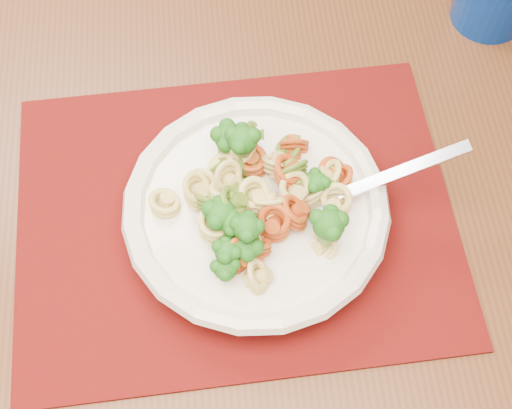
# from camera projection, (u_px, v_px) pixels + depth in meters

# --- Properties ---
(dining_table) EXTENTS (1.51, 1.15, 0.75)m
(dining_table) POSITION_uv_depth(u_px,v_px,m) (182.00, 188.00, 0.80)
(dining_table) COLOR #4D2B15
(dining_table) RESTS_ON ground
(placemat) EXTENTS (0.47, 0.40, 0.00)m
(placemat) POSITION_uv_depth(u_px,v_px,m) (236.00, 216.00, 0.66)
(placemat) COLOR #4C0E03
(placemat) RESTS_ON dining_table
(pasta_bowl) EXTENTS (0.24, 0.24, 0.05)m
(pasta_bowl) POSITION_uv_depth(u_px,v_px,m) (256.00, 211.00, 0.63)
(pasta_bowl) COLOR silver
(pasta_bowl) RESTS_ON placemat
(pasta_broccoli_heap) EXTENTS (0.20, 0.20, 0.06)m
(pasta_broccoli_heap) POSITION_uv_depth(u_px,v_px,m) (256.00, 201.00, 0.61)
(pasta_broccoli_heap) COLOR tan
(pasta_broccoli_heap) RESTS_ON pasta_bowl
(fork) EXTENTS (0.18, 0.09, 0.08)m
(fork) POSITION_uv_depth(u_px,v_px,m) (319.00, 203.00, 0.61)
(fork) COLOR silver
(fork) RESTS_ON pasta_bowl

